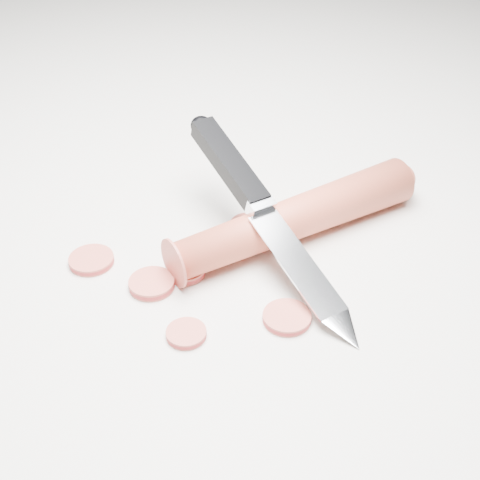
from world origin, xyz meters
The scene contains 10 objects.
ground centered at (0.00, 0.00, 0.00)m, with size 2.40×2.40×0.00m, color silver.
carrot centered at (0.03, 0.03, 0.02)m, with size 0.04×0.04×0.23m, color #C2442D.
carrot_slice_0 centered at (-0.08, -0.10, 0.00)m, with size 0.04×0.04×0.01m, color #C34D3F.
carrot_slice_1 centered at (-0.02, -0.09, 0.00)m, with size 0.04×0.04×0.01m, color #C34D3F.
carrot_slice_2 centered at (0.00, -0.02, 0.00)m, with size 0.04×0.04×0.01m, color #C34D3F.
carrot_slice_3 centered at (-0.01, -0.06, 0.00)m, with size 0.03×0.03×0.01m, color #C34D3F.
carrot_slice_4 centered at (0.09, -0.06, 0.00)m, with size 0.04×0.04×0.01m, color #C34D3F.
carrot_slice_5 centered at (0.00, 0.02, 0.00)m, with size 0.03×0.03×0.01m, color #C34D3F.
carrot_slice_6 centered at (0.04, -0.11, 0.00)m, with size 0.03×0.03×0.01m, color #C34D3F.
kitchen_knife centered at (0.03, 0.00, 0.04)m, with size 0.24×0.11×0.08m, color silver, non-canonical shape.
Camera 1 is at (0.27, -0.35, 0.35)m, focal length 50.00 mm.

